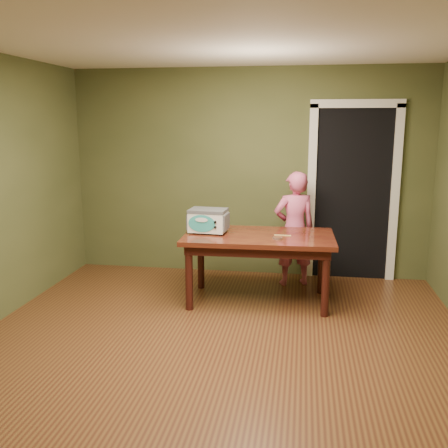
# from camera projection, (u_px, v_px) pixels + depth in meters

# --- Properties ---
(floor) EXTENTS (5.00, 5.00, 0.00)m
(floor) POSITION_uv_depth(u_px,v_px,m) (213.00, 360.00, 4.15)
(floor) COLOR brown
(floor) RESTS_ON ground
(room_shell) EXTENTS (4.52, 5.02, 2.61)m
(room_shell) POSITION_uv_depth(u_px,v_px,m) (212.00, 154.00, 3.80)
(room_shell) COLOR #50552D
(room_shell) RESTS_ON ground
(doorway) EXTENTS (1.10, 0.66, 2.25)m
(doorway) POSITION_uv_depth(u_px,v_px,m) (350.00, 191.00, 6.42)
(doorway) COLOR black
(doorway) RESTS_ON ground
(dining_table) EXTENTS (1.62, 0.94, 0.75)m
(dining_table) POSITION_uv_depth(u_px,v_px,m) (259.00, 244.00, 5.38)
(dining_table) COLOR #3B110D
(dining_table) RESTS_ON floor
(toy_oven) EXTENTS (0.44, 0.32, 0.26)m
(toy_oven) POSITION_uv_depth(u_px,v_px,m) (208.00, 220.00, 5.44)
(toy_oven) COLOR #4C4F54
(toy_oven) RESTS_ON dining_table
(baking_pan) EXTENTS (0.10, 0.10, 0.02)m
(baking_pan) POSITION_uv_depth(u_px,v_px,m) (277.00, 238.00, 5.16)
(baking_pan) COLOR silver
(baking_pan) RESTS_ON dining_table
(spatula) EXTENTS (0.18, 0.03, 0.01)m
(spatula) POSITION_uv_depth(u_px,v_px,m) (283.00, 235.00, 5.31)
(spatula) COLOR tan
(spatula) RESTS_ON dining_table
(child) EXTENTS (0.58, 0.46, 1.37)m
(child) POSITION_uv_depth(u_px,v_px,m) (294.00, 229.00, 5.95)
(child) COLOR #D85984
(child) RESTS_ON floor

